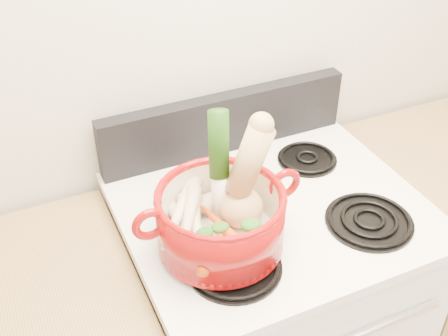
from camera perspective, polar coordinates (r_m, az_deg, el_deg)
name	(u,v)px	position (r m, az deg, el deg)	size (l,w,h in m)	color
wall_back	(218,32)	(1.57, -0.61, 13.61)	(3.50, 0.02, 2.60)	beige
stove_body	(265,325)	(1.84, 4.18, -15.57)	(0.76, 0.65, 0.92)	white
cooktop	(273,210)	(1.50, 4.97, -4.29)	(0.78, 0.67, 0.03)	white
control_backsplash	(226,122)	(1.65, 0.16, 4.65)	(0.76, 0.05, 0.18)	black
burner_front_left	(234,266)	(1.31, 1.04, -9.90)	(0.22, 0.22, 0.02)	black
burner_front_right	(369,220)	(1.47, 14.54, -5.14)	(0.22, 0.22, 0.02)	black
burner_back_left	(186,192)	(1.52, -3.84, -2.43)	(0.17, 0.17, 0.02)	black
burner_back_right	(307,158)	(1.66, 8.45, 1.02)	(0.17, 0.17, 0.02)	black
dutch_oven	(220,220)	(1.30, -0.37, -5.27)	(0.30, 0.30, 0.15)	maroon
pot_handle_left	(150,224)	(1.23, -7.55, -5.69)	(0.08, 0.08, 0.02)	maroon
pot_handle_right	(285,184)	(1.34, 6.19, -1.59)	(0.08, 0.08, 0.02)	maroon
squash	(242,178)	(1.28, 1.81, -1.04)	(0.11, 0.11, 0.27)	tan
leek	(221,168)	(1.28, -0.36, 0.04)	(0.05, 0.05, 0.31)	white
ginger	(211,203)	(1.38, -1.30, -3.62)	(0.08, 0.06, 0.05)	tan
parsnip_0	(183,224)	(1.33, -4.16, -5.75)	(0.04, 0.04, 0.20)	beige
parsnip_1	(197,229)	(1.30, -2.78, -6.20)	(0.05, 0.05, 0.21)	beige
parsnip_2	(195,215)	(1.33, -2.94, -4.83)	(0.04, 0.04, 0.19)	#EFE8C2
parsnip_3	(186,224)	(1.30, -3.86, -5.70)	(0.04, 0.04, 0.18)	beige
parsnip_4	(179,212)	(1.32, -4.56, -4.50)	(0.04, 0.04, 0.22)	beige
parsnip_5	(188,222)	(1.29, -3.68, -5.47)	(0.04, 0.04, 0.21)	beige
carrot_0	(222,237)	(1.30, -0.20, -7.02)	(0.03, 0.03, 0.15)	#D6440A
carrot_1	(207,251)	(1.26, -1.69, -8.41)	(0.03, 0.03, 0.13)	#C74409
carrot_2	(225,230)	(1.29, 0.08, -6.36)	(0.03, 0.03, 0.18)	#DD480B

